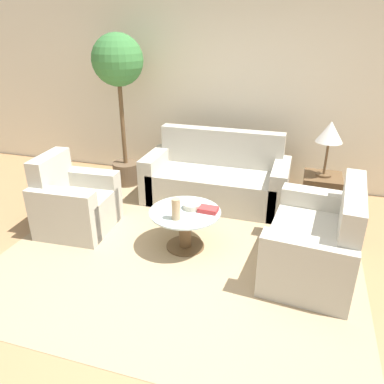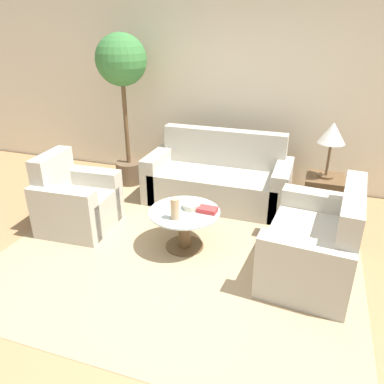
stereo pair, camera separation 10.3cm
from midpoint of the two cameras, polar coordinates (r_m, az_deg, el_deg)
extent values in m
plane|color=#9E754C|center=(3.61, -3.33, -14.06)|extent=(14.00, 14.00, 0.00)
cube|color=beige|center=(5.53, 6.35, 14.57)|extent=(10.00, 0.06, 2.60)
cube|color=tan|center=(4.14, -1.74, -8.28)|extent=(3.64, 3.37, 0.01)
cube|color=#B2AD9E|center=(5.03, 2.94, 0.75)|extent=(1.68, 0.82, 0.44)
cube|color=#B2AD9E|center=(5.23, 3.87, 4.58)|extent=(1.68, 0.18, 0.93)
cube|color=#B2AD9E|center=(5.24, -5.98, 2.74)|extent=(0.20, 0.82, 0.62)
cube|color=#B2AD9E|center=(4.88, 12.56, 0.54)|extent=(0.20, 0.82, 0.62)
cube|color=#B2AD9E|center=(4.60, -17.50, -2.86)|extent=(0.79, 0.64, 0.44)
cube|color=#B2AD9E|center=(4.65, -20.92, 0.07)|extent=(0.21, 0.61, 0.89)
cube|color=#B2AD9E|center=(4.33, -19.63, -3.56)|extent=(0.77, 0.24, 0.62)
cube|color=#B2AD9E|center=(4.79, -15.85, -0.29)|extent=(0.77, 0.24, 0.62)
cube|color=#B2AD9E|center=(3.86, 16.82, -8.35)|extent=(0.88, 1.13, 0.44)
cube|color=#B2AD9E|center=(3.74, 21.84, -6.03)|extent=(0.28, 1.07, 0.91)
cube|color=#B2AD9E|center=(4.28, 17.81, -3.66)|extent=(0.80, 0.27, 0.62)
cube|color=#B2AD9E|center=(3.37, 15.92, -11.69)|extent=(0.80, 0.27, 0.62)
cylinder|color=brown|center=(4.14, -1.75, -8.21)|extent=(0.41, 0.41, 0.02)
cylinder|color=brown|center=(4.03, -1.78, -5.82)|extent=(0.14, 0.14, 0.42)
cylinder|color=#B2C6C6|center=(3.93, -1.82, -3.05)|extent=(0.75, 0.75, 0.02)
cube|color=brown|center=(4.83, 18.34, -0.74)|extent=(0.44, 0.44, 0.57)
cylinder|color=brown|center=(4.72, 18.81, 2.52)|extent=(0.18, 0.18, 0.02)
cylinder|color=brown|center=(4.65, 19.16, 4.90)|extent=(0.03, 0.03, 0.39)
cone|color=beige|center=(4.56, 19.71, 8.64)|extent=(0.30, 0.30, 0.24)
cylinder|color=brown|center=(5.75, -10.47, 2.88)|extent=(0.40, 0.40, 0.33)
cylinder|color=brown|center=(5.51, -11.10, 10.59)|extent=(0.06, 0.06, 1.26)
sphere|color=#387538|center=(5.37, -11.85, 19.11)|extent=(0.69, 0.69, 0.69)
cylinder|color=tan|center=(3.73, -3.26, -2.60)|extent=(0.09, 0.09, 0.22)
cylinder|color=beige|center=(3.96, -0.75, -2.13)|extent=(0.19, 0.19, 0.06)
cube|color=#BC3333|center=(3.90, 1.73, -2.69)|extent=(0.20, 0.14, 0.05)
camera|label=1|loc=(0.05, -90.73, -0.33)|focal=35.00mm
camera|label=2|loc=(0.05, 89.27, 0.33)|focal=35.00mm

